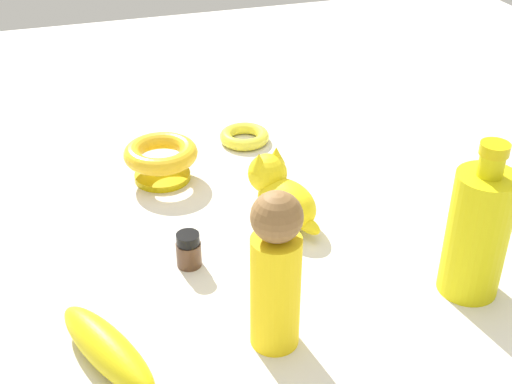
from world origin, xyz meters
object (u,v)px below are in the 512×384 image
Objects in this scene: cat_figurine at (281,193)px; person_figure_adult at (276,272)px; nail_polish_jar at (189,250)px; bottle_tall at (478,232)px; bangle at (244,136)px; bowl at (161,157)px; banana at (107,349)px.

person_figure_adult is at bearing -111.01° from cat_figurine.
nail_polish_jar is (-0.15, -0.07, -0.02)m from cat_figurine.
bangle is at bearing 107.67° from bottle_tall.
bowl reaches higher than banana.
bowl reaches higher than nail_polish_jar.
bangle is (0.11, 0.48, -0.09)m from person_figure_adult.
banana is 0.45m from bottle_tall.
cat_figurine is 0.80× the size of banana.
bangle is 1.80× the size of nail_polish_jar.
bangle is at bearing 27.37° from bowl.
cat_figurine is at bearing -94.81° from bangle.
banana is at bearing -109.40° from bowl.
person_figure_adult is 4.08× the size of nail_polish_jar.
bowl is 0.40m from banana.
bottle_tall reaches higher than cat_figurine.
bowl is (-0.16, -0.08, 0.03)m from bangle.
person_figure_adult is 0.40m from bowl.
bottle_tall is (0.44, -0.01, 0.06)m from banana.
banana is at bearing -142.05° from cat_figurine.
cat_figurine reaches higher than bowl.
bottle_tall reaches higher than person_figure_adult.
cat_figurine is (0.09, 0.23, -0.05)m from person_figure_adult.
bowl is at bearing -152.63° from bangle.
banana is at bearing 179.21° from bottle_tall.
nail_polish_jar is 0.36m from bottle_tall.
bangle is 0.55m from banana.
bowl is 0.49m from bottle_tall.
nail_polish_jar is (-0.17, -0.31, 0.01)m from bangle.
bowl is (-0.05, 0.40, -0.06)m from person_figure_adult.
cat_figurine is 0.67× the size of bottle_tall.
person_figure_adult reaches higher than cat_figurine.
bottle_tall reaches higher than bowl.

